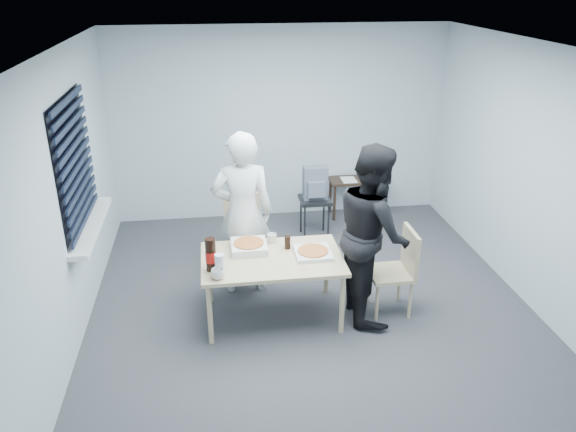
{
  "coord_description": "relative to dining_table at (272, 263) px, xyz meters",
  "views": [
    {
      "loc": [
        -0.94,
        -4.88,
        3.2
      ],
      "look_at": [
        -0.23,
        0.1,
        1.0
      ],
      "focal_mm": 35.0,
      "sensor_mm": 36.0,
      "label": 1
    }
  ],
  "objects": [
    {
      "name": "room",
      "position": [
        -1.78,
        0.5,
        0.84
      ],
      "size": [
        5.0,
        5.0,
        5.0
      ],
      "color": "#313136",
      "rests_on": "ground"
    },
    {
      "name": "dining_table",
      "position": [
        0.0,
        0.0,
        0.0
      ],
      "size": [
        1.36,
        0.86,
        0.66
      ],
      "color": "#C8AD8E",
      "rests_on": "ground"
    },
    {
      "name": "chair_far",
      "position": [
        -0.21,
        1.07,
        -0.09
      ],
      "size": [
        0.42,
        0.42,
        0.89
      ],
      "color": "#C8AD8E",
      "rests_on": "ground"
    },
    {
      "name": "chair_right",
      "position": [
        1.27,
        -0.06,
        -0.09
      ],
      "size": [
        0.42,
        0.42,
        0.89
      ],
      "color": "#C8AD8E",
      "rests_on": "ground"
    },
    {
      "name": "person_white",
      "position": [
        -0.24,
        0.59,
        0.28
      ],
      "size": [
        0.65,
        0.42,
        1.77
      ],
      "primitive_type": "imported",
      "rotation": [
        0.0,
        0.0,
        3.14
      ],
      "color": "silver",
      "rests_on": "ground"
    },
    {
      "name": "person_black",
      "position": [
        0.97,
        -0.04,
        0.28
      ],
      "size": [
        0.47,
        0.86,
        1.77
      ],
      "primitive_type": "imported",
      "rotation": [
        0.0,
        0.0,
        1.57
      ],
      "color": "black",
      "rests_on": "ground"
    },
    {
      "name": "side_table",
      "position": [
        1.49,
        2.38,
        -0.14
      ],
      "size": [
        0.82,
        0.36,
        0.54
      ],
      "color": "#38231C",
      "rests_on": "ground"
    },
    {
      "name": "stool",
      "position": [
        0.75,
        1.77,
        -0.18
      ],
      "size": [
        0.39,
        0.39,
        0.54
      ],
      "color": "black",
      "rests_on": "ground"
    },
    {
      "name": "backpack",
      "position": [
        0.75,
        1.75,
        0.14
      ],
      "size": [
        0.3,
        0.22,
        0.42
      ],
      "rotation": [
        0.0,
        0.0,
        0.38
      ],
      "color": "slate",
      "rests_on": "stool"
    },
    {
      "name": "pizza_box_a",
      "position": [
        -0.21,
        0.19,
        0.1
      ],
      "size": [
        0.35,
        0.35,
        0.09
      ],
      "rotation": [
        0.0,
        0.0,
        0.26
      ],
      "color": "silver",
      "rests_on": "dining_table"
    },
    {
      "name": "pizza_box_b",
      "position": [
        0.4,
        0.0,
        0.08
      ],
      "size": [
        0.35,
        0.35,
        0.05
      ],
      "rotation": [
        0.0,
        0.0,
        -0.2
      ],
      "color": "silver",
      "rests_on": "dining_table"
    },
    {
      "name": "mug_a",
      "position": [
        -0.53,
        -0.33,
        0.11
      ],
      "size": [
        0.17,
        0.17,
        0.1
      ],
      "primitive_type": "imported",
      "rotation": [
        0.0,
        0.0,
        0.52
      ],
      "color": "silver",
      "rests_on": "dining_table"
    },
    {
      "name": "mug_b",
      "position": [
        0.04,
        0.33,
        0.11
      ],
      "size": [
        0.1,
        0.1,
        0.09
      ],
      "primitive_type": "imported",
      "color": "silver",
      "rests_on": "dining_table"
    },
    {
      "name": "cola_glass",
      "position": [
        0.18,
        0.17,
        0.13
      ],
      "size": [
        0.07,
        0.07,
        0.13
      ],
      "primitive_type": "cylinder",
      "rotation": [
        0.0,
        0.0,
        -0.26
      ],
      "color": "black",
      "rests_on": "dining_table"
    },
    {
      "name": "soda_bottle",
      "position": [
        -0.58,
        -0.17,
        0.22
      ],
      "size": [
        0.1,
        0.1,
        0.32
      ],
      "rotation": [
        0.0,
        0.0,
        0.42
      ],
      "color": "black",
      "rests_on": "dining_table"
    },
    {
      "name": "plastic_cups",
      "position": [
        -0.51,
        -0.26,
        0.16
      ],
      "size": [
        0.11,
        0.11,
        0.2
      ],
      "primitive_type": "cylinder",
      "rotation": [
        0.0,
        0.0,
        0.36
      ],
      "color": "silver",
      "rests_on": "dining_table"
    },
    {
      "name": "rubber_band",
      "position": [
        0.27,
        -0.28,
        0.06
      ],
      "size": [
        0.06,
        0.06,
        0.0
      ],
      "primitive_type": "torus",
      "rotation": [
        0.0,
        0.0,
        0.18
      ],
      "color": "red",
      "rests_on": "dining_table"
    },
    {
      "name": "papers",
      "position": [
        1.34,
        2.36,
        -0.06
      ],
      "size": [
        0.22,
        0.28,
        0.0
      ],
      "primitive_type": "cube",
      "rotation": [
        0.0,
        0.0,
        0.08
      ],
      "color": "white",
      "rests_on": "side_table"
    },
    {
      "name": "black_box",
      "position": [
        1.71,
        2.43,
        -0.03
      ],
      "size": [
        0.14,
        0.11,
        0.06
      ],
      "primitive_type": "cube",
      "rotation": [
        0.0,
        0.0,
        -0.05
      ],
      "color": "black",
      "rests_on": "side_table"
    }
  ]
}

